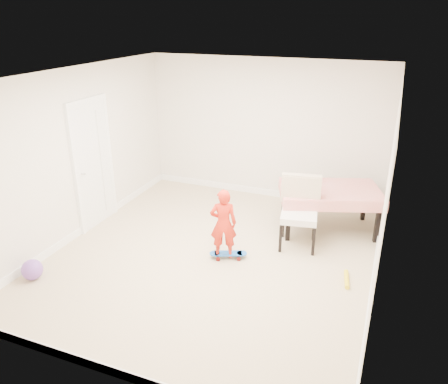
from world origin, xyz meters
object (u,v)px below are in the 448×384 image
at_px(dining_chair, 299,214).
at_px(balloon, 32,270).
at_px(skateboard, 228,255).
at_px(dining_table, 328,209).
at_px(child, 223,226).

xyz_separation_m(dining_chair, balloon, (-3.11, -2.19, -0.40)).
bearing_deg(skateboard, dining_table, 28.39).
bearing_deg(dining_chair, balloon, -154.56).
relative_size(dining_table, balloon, 5.54).
bearing_deg(dining_chair, dining_table, 55.01).
distance_m(skateboard, balloon, 2.69).
distance_m(child, balloon, 2.64).
relative_size(child, balloon, 3.73).
height_order(dining_table, child, child).
xyz_separation_m(dining_chair, child, (-0.92, -0.76, -0.02)).
relative_size(dining_chair, balloon, 3.85).
xyz_separation_m(dining_chair, skateboard, (-0.85, -0.73, -0.50)).
distance_m(dining_chair, balloon, 3.82).
distance_m(dining_table, skateboard, 1.90).
bearing_deg(balloon, dining_table, 40.17).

